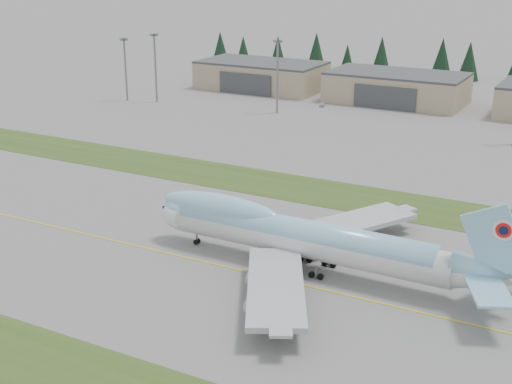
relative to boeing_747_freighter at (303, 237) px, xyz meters
The scene contains 10 objects.
ground 16.66m from the boeing_747_freighter, 157.27° to the right, with size 7000.00×7000.00×0.00m, color slate.
grass_strip_near 46.69m from the boeing_747_freighter, 108.10° to the right, with size 400.00×14.00×0.08m, color #344619.
grass_strip_far 41.95m from the boeing_747_freighter, 110.27° to the left, with size 400.00×18.00×0.08m, color #344619.
taxiway_line_main 16.66m from the boeing_747_freighter, 157.27° to the right, with size 400.00×0.40×0.02m, color gold.
boeing_747_freighter is the anchor object (origin of this frame).
hangar_left 166.79m from the boeing_747_freighter, 120.40° to the left, with size 48.00×26.60×10.80m.
hangar_center 146.84m from the boeing_747_freighter, 101.55° to the left, with size 48.00×26.60×10.80m.
floodlight_masts 106.20m from the boeing_747_freighter, 100.46° to the left, with size 202.71×10.74×24.47m.
service_vehicle_a 134.94m from the boeing_747_freighter, 111.86° to the left, with size 1.62×4.03×1.37m, color #BAB9BB.
conifer_belt 205.81m from the boeing_747_freighter, 95.18° to the left, with size 267.35×15.21×16.40m.
Camera 1 is at (61.03, -97.49, 52.99)m, focal length 50.00 mm.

